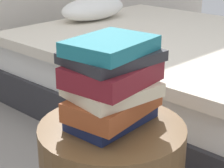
# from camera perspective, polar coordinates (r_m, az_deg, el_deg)

# --- Properties ---
(bed) EXTENTS (1.62, 2.07, 0.62)m
(bed) POSITION_cam_1_polar(r_m,az_deg,el_deg) (2.48, 10.23, 1.66)
(bed) COLOR #2D2D33
(bed) RESTS_ON ground_plane
(book_navy) EXTENTS (0.28, 0.18, 0.04)m
(book_navy) POSITION_cam_1_polar(r_m,az_deg,el_deg) (1.22, -0.01, -4.87)
(book_navy) COLOR #19234C
(book_navy) RESTS_ON side_table
(book_rust) EXTENTS (0.31, 0.22, 0.06)m
(book_rust) POSITION_cam_1_polar(r_m,az_deg,el_deg) (1.19, 0.08, -2.91)
(book_rust) COLOR #994723
(book_rust) RESTS_ON book_navy
(book_cream) EXTENTS (0.26, 0.23, 0.04)m
(book_cream) POSITION_cam_1_polar(r_m,az_deg,el_deg) (1.16, 0.02, -0.83)
(book_cream) COLOR beige
(book_cream) RESTS_ON book_rust
(book_maroon) EXTENTS (0.29, 0.24, 0.06)m
(book_maroon) POSITION_cam_1_polar(r_m,az_deg,el_deg) (1.14, -0.22, 1.50)
(book_maroon) COLOR maroon
(book_maroon) RESTS_ON book_cream
(book_charcoal) EXTENTS (0.27, 0.21, 0.03)m
(book_charcoal) POSITION_cam_1_polar(r_m,az_deg,el_deg) (1.14, -0.01, 3.98)
(book_charcoal) COLOR #28282D
(book_charcoal) RESTS_ON book_maroon
(book_teal) EXTENTS (0.27, 0.22, 0.04)m
(book_teal) POSITION_cam_1_polar(r_m,az_deg,el_deg) (1.13, -0.03, 5.65)
(book_teal) COLOR #1E727F
(book_teal) RESTS_ON book_charcoal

